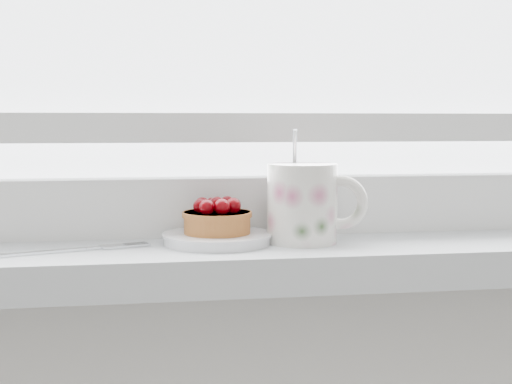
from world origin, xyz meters
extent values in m
cube|color=silver|center=(0.00, 1.90, 0.92)|extent=(1.60, 0.20, 0.04)
cube|color=white|center=(0.00, 1.97, 0.97)|extent=(1.30, 0.05, 0.07)
cube|color=white|center=(0.00, 1.97, 1.07)|extent=(1.30, 0.04, 0.04)
cylinder|color=white|center=(-0.04, 1.90, 0.95)|extent=(0.12, 0.12, 0.01)
cylinder|color=#955120|center=(-0.04, 1.90, 0.96)|extent=(0.07, 0.07, 0.02)
cylinder|color=#955120|center=(-0.04, 1.90, 0.97)|extent=(0.08, 0.08, 0.01)
sphere|color=#480004|center=(-0.04, 1.90, 0.98)|extent=(0.02, 0.02, 0.02)
sphere|color=#480004|center=(-0.02, 1.90, 0.98)|extent=(0.02, 0.02, 0.02)
sphere|color=#480004|center=(-0.03, 1.92, 0.98)|extent=(0.02, 0.02, 0.02)
sphere|color=#480004|center=(-0.04, 1.92, 0.98)|extent=(0.02, 0.02, 0.02)
sphere|color=#480004|center=(-0.06, 1.91, 0.98)|extent=(0.02, 0.02, 0.02)
sphere|color=#480004|center=(-0.06, 1.90, 0.98)|extent=(0.02, 0.02, 0.02)
sphere|color=#480004|center=(-0.05, 1.88, 0.98)|extent=(0.02, 0.02, 0.02)
sphere|color=#480004|center=(-0.04, 1.88, 0.98)|extent=(0.02, 0.02, 0.02)
sphere|color=#480004|center=(-0.02, 1.89, 0.98)|extent=(0.02, 0.02, 0.02)
cylinder|color=silver|center=(0.06, 1.89, 0.98)|extent=(0.10, 0.10, 0.09)
cylinder|color=black|center=(0.06, 1.89, 1.03)|extent=(0.07, 0.07, 0.01)
torus|color=silver|center=(0.10, 1.88, 0.99)|extent=(0.06, 0.03, 0.06)
cylinder|color=silver|center=(0.05, 1.91, 1.04)|extent=(0.01, 0.02, 0.06)
cube|color=silver|center=(-0.23, 1.87, 0.94)|extent=(0.09, 0.04, 0.00)
cube|color=silver|center=(-0.17, 1.88, 0.94)|extent=(0.02, 0.01, 0.00)
cube|color=silver|center=(-0.16, 1.89, 0.94)|extent=(0.03, 0.03, 0.00)
cube|color=silver|center=(-0.13, 1.89, 0.94)|extent=(0.03, 0.01, 0.00)
cube|color=silver|center=(-0.13, 1.90, 0.94)|extent=(0.03, 0.01, 0.00)
cube|color=silver|center=(-0.13, 1.90, 0.94)|extent=(0.03, 0.01, 0.00)
cube|color=silver|center=(-0.13, 1.91, 0.94)|extent=(0.03, 0.01, 0.00)
camera|label=1|loc=(-0.12, 1.11, 1.08)|focal=50.00mm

